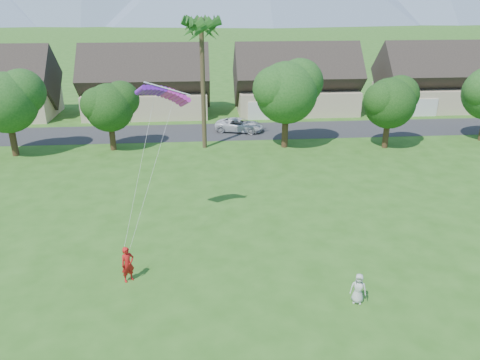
{
  "coord_description": "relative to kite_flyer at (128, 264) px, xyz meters",
  "views": [
    {
      "loc": [
        -2.21,
        -16.4,
        14.45
      ],
      "look_at": [
        0.0,
        10.0,
        3.8
      ],
      "focal_mm": 35.0,
      "sensor_mm": 36.0,
      "label": 1
    }
  ],
  "objects": [
    {
      "name": "kite_flyer",
      "position": [
        0.0,
        0.0,
        0.0
      ],
      "size": [
        0.88,
        0.82,
        2.02
      ],
      "primitive_type": "imported",
      "rotation": [
        0.0,
        0.0,
        0.6
      ],
      "color": "red",
      "rests_on": "ground"
    },
    {
      "name": "tree_row",
      "position": [
        5.24,
        22.5,
        3.88
      ],
      "size": [
        62.27,
        6.67,
        8.45
      ],
      "color": "#47301C",
      "rests_on": "ground"
    },
    {
      "name": "watcher",
      "position": [
        11.65,
        -2.9,
        -0.2
      ],
      "size": [
        0.91,
        0.74,
        1.62
      ],
      "primitive_type": "imported",
      "rotation": [
        0.0,
        0.0,
        -0.32
      ],
      "color": "silver",
      "rests_on": "ground"
    },
    {
      "name": "fan_palm",
      "position": [
        4.39,
        23.08,
        10.79
      ],
      "size": [
        3.0,
        3.0,
        13.8
      ],
      "color": "#4C3D26",
      "rests_on": "ground"
    },
    {
      "name": "street",
      "position": [
        6.39,
        28.58,
        -1.0
      ],
      "size": [
        90.0,
        7.0,
        0.01
      ],
      "primitive_type": "cube",
      "color": "#2D2D30",
      "rests_on": "ground"
    },
    {
      "name": "parked_car",
      "position": [
        8.33,
        28.58,
        -0.27
      ],
      "size": [
        5.76,
        3.81,
        1.47
      ],
      "primitive_type": "imported",
      "rotation": [
        0.0,
        0.0,
        1.29
      ],
      "color": "silver",
      "rests_on": "ground"
    },
    {
      "name": "parafoil_kite",
      "position": [
        1.97,
        6.13,
        7.95
      ],
      "size": [
        3.41,
        1.57,
        0.5
      ],
      "rotation": [
        0.0,
        0.0,
        0.44
      ],
      "color": "purple",
      "rests_on": "ground"
    },
    {
      "name": "ground",
      "position": [
        6.39,
        -5.42,
        -1.01
      ],
      "size": [
        500.0,
        500.0,
        0.0
      ],
      "primitive_type": "plane",
      "color": "#2D6019",
      "rests_on": "ground"
    },
    {
      "name": "houses_row",
      "position": [
        6.88,
        37.57,
        2.43
      ],
      "size": [
        72.75,
        8.19,
        8.86
      ],
      "color": "beige",
      "rests_on": "ground"
    }
  ]
}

